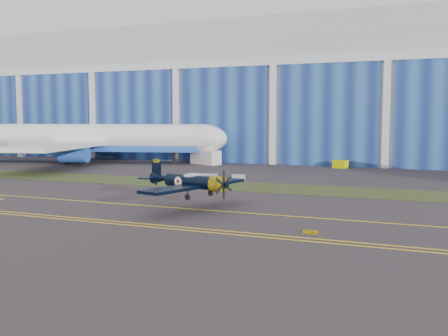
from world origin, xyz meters
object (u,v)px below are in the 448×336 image
at_px(warbird, 190,181).
at_px(shipping_container, 206,157).
at_px(jetliner, 89,108).
at_px(tug, 340,164).

height_order(warbird, shipping_container, warbird).
bearing_deg(shipping_container, jetliner, -143.31).
distance_m(warbird, shipping_container, 53.52).
xyz_separation_m(warbird, shipping_container, (-20.69, 49.34, -1.43)).
distance_m(warbird, tug, 51.66).
relative_size(warbird, jetliner, 0.21).
height_order(jetliner, shipping_container, jetliner).
xyz_separation_m(warbird, tug, (6.30, 51.23, -2.11)).
relative_size(warbird, tug, 6.23).
xyz_separation_m(shipping_container, tug, (26.98, 1.89, -0.69)).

